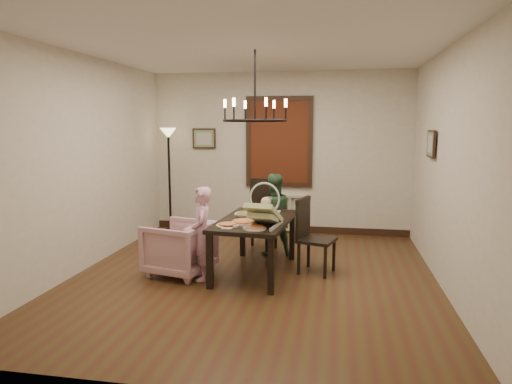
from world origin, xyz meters
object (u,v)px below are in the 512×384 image
(floor_lamp, at_px, (170,182))
(drinking_glass, at_px, (259,215))
(chair_far, at_px, (259,215))
(seated_man, at_px, (273,221))
(baby_bouncer, at_px, (264,211))
(armchair, at_px, (179,248))
(chair_right, at_px, (317,236))
(dining_table, at_px, (255,226))
(elderly_woman, at_px, (202,241))

(floor_lamp, bearing_deg, drinking_glass, -46.27)
(chair_far, height_order, drinking_glass, chair_far)
(seated_man, xyz_separation_m, drinking_glass, (-0.04, -0.95, 0.28))
(baby_bouncer, xyz_separation_m, drinking_glass, (-0.11, 0.31, -0.11))
(armchair, distance_m, seated_man, 1.52)
(chair_right, relative_size, seated_man, 0.98)
(seated_man, relative_size, drinking_glass, 7.41)
(dining_table, xyz_separation_m, elderly_woman, (-0.60, -0.36, -0.14))
(armchair, xyz_separation_m, seated_man, (1.05, 1.09, 0.15))
(chair_right, height_order, elderly_woman, chair_right)
(chair_right, distance_m, elderly_woman, 1.47)
(chair_far, relative_size, armchair, 1.44)
(elderly_woman, distance_m, drinking_glass, 0.78)
(chair_right, bearing_deg, seated_man, 59.92)
(chair_far, bearing_deg, drinking_glass, -68.47)
(armchair, bearing_deg, baby_bouncer, 95.05)
(drinking_glass, bearing_deg, baby_bouncer, -69.53)
(dining_table, height_order, drinking_glass, drinking_glass)
(chair_far, distance_m, chair_right, 1.28)
(chair_right, bearing_deg, chair_far, 61.86)
(chair_far, distance_m, armchair, 1.53)
(chair_far, height_order, elderly_woman, chair_far)
(drinking_glass, bearing_deg, chair_far, 99.45)
(chair_far, bearing_deg, baby_bouncer, -66.03)
(dining_table, xyz_separation_m, baby_bouncer, (0.18, -0.39, 0.26))
(chair_far, xyz_separation_m, armchair, (-0.82, -1.27, -0.20))
(dining_table, relative_size, armchair, 2.08)
(floor_lamp, bearing_deg, dining_table, -46.07)
(dining_table, height_order, floor_lamp, floor_lamp)
(dining_table, bearing_deg, floor_lamp, 138.01)
(chair_far, relative_size, elderly_woman, 1.14)
(dining_table, height_order, seated_man, seated_man)
(baby_bouncer, bearing_deg, floor_lamp, 139.82)
(seated_man, distance_m, baby_bouncer, 1.32)
(dining_table, xyz_separation_m, seated_man, (0.11, 0.87, -0.13))
(dining_table, relative_size, drinking_glass, 11.66)
(dining_table, bearing_deg, armchair, -162.92)
(dining_table, height_order, baby_bouncer, baby_bouncer)
(elderly_woman, bearing_deg, drinking_glass, 97.54)
(chair_far, bearing_deg, floor_lamp, 164.90)
(elderly_woman, bearing_deg, floor_lamp, -165.87)
(dining_table, relative_size, floor_lamp, 0.87)
(elderly_woman, bearing_deg, armchair, -126.80)
(armchair, bearing_deg, floor_lamp, -142.96)
(chair_right, relative_size, drinking_glass, 7.27)
(chair_far, distance_m, baby_bouncer, 1.51)
(drinking_glass, bearing_deg, seated_man, 87.32)
(seated_man, bearing_deg, floor_lamp, -44.02)
(seated_man, height_order, drinking_glass, seated_man)
(seated_man, bearing_deg, elderly_woman, 44.55)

